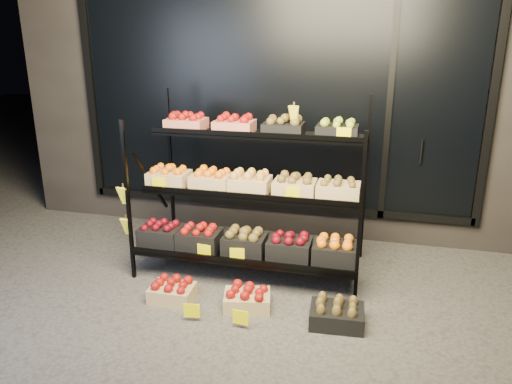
# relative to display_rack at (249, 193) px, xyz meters

# --- Properties ---
(ground) EXTENTS (24.00, 24.00, 0.00)m
(ground) POSITION_rel_display_rack_xyz_m (0.01, -0.60, -0.79)
(ground) COLOR #514F4C
(ground) RESTS_ON ground
(building) EXTENTS (6.00, 2.08, 3.50)m
(building) POSITION_rel_display_rack_xyz_m (0.01, 1.99, 0.96)
(building) COLOR #2D2826
(building) RESTS_ON ground
(display_rack) EXTENTS (2.18, 1.02, 1.69)m
(display_rack) POSITION_rel_display_rack_xyz_m (0.00, 0.00, 0.00)
(display_rack) COLOR black
(display_rack) RESTS_ON ground
(tag_floor_a) EXTENTS (0.13, 0.01, 0.12)m
(tag_floor_a) POSITION_rel_display_rack_xyz_m (-0.21, -1.00, -0.73)
(tag_floor_a) COLOR #FAE900
(tag_floor_a) RESTS_ON ground
(tag_floor_b) EXTENTS (0.13, 0.01, 0.12)m
(tag_floor_b) POSITION_rel_display_rack_xyz_m (0.19, -1.00, -0.73)
(tag_floor_b) COLOR #FAE900
(tag_floor_b) RESTS_ON ground
(floor_crate_left) EXTENTS (0.38, 0.29, 0.19)m
(floor_crate_left) POSITION_rel_display_rack_xyz_m (-0.50, -0.72, -0.70)
(floor_crate_left) COLOR tan
(floor_crate_left) RESTS_ON ground
(floor_crate_midright) EXTENTS (0.44, 0.36, 0.20)m
(floor_crate_midright) POSITION_rel_display_rack_xyz_m (0.16, -0.69, -0.69)
(floor_crate_midright) COLOR tan
(floor_crate_midright) RESTS_ON ground
(floor_crate_right) EXTENTS (0.44, 0.34, 0.21)m
(floor_crate_right) POSITION_rel_display_rack_xyz_m (0.91, -0.76, -0.69)
(floor_crate_right) COLOR black
(floor_crate_right) RESTS_ON ground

